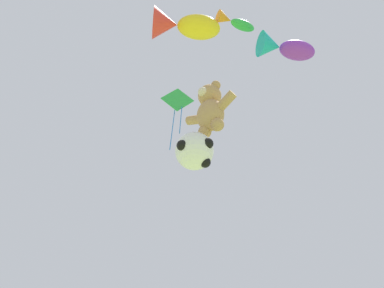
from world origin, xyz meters
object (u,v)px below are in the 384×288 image
object	(u,v)px
teddy_bear_kite	(210,109)
diamond_kite	(177,103)
soccer_ball_kite	(195,151)
fish_kite_emerald	(234,22)
fish_kite_violet	(284,48)
fish_kite_goldfin	(182,25)

from	to	relation	value
teddy_bear_kite	diamond_kite	size ratio (longest dim) A/B	0.58
soccer_ball_kite	fish_kite_emerald	xyz separation A→B (m)	(1.07, 0.92, 5.67)
fish_kite_emerald	diamond_kite	distance (m)	3.85
fish_kite_emerald	fish_kite_violet	bearing A→B (deg)	56.98
diamond_kite	teddy_bear_kite	bearing A→B (deg)	-26.58
soccer_ball_kite	fish_kite_goldfin	xyz separation A→B (m)	(-0.20, -0.41, 5.31)
teddy_bear_kite	fish_kite_emerald	bearing A→B (deg)	43.29
fish_kite_goldfin	diamond_kite	xyz separation A→B (m)	(-2.33, 2.12, -0.76)
soccer_ball_kite	fish_kite_goldfin	distance (m)	5.33
fish_kite_violet	diamond_kite	distance (m)	4.64
fish_kite_violet	fish_kite_goldfin	bearing A→B (deg)	-128.42
soccer_ball_kite	fish_kite_emerald	size ratio (longest dim) A/B	0.76
teddy_bear_kite	fish_kite_emerald	world-z (taller)	fish_kite_emerald
diamond_kite	fish_kite_violet	bearing A→B (deg)	8.93
soccer_ball_kite	fish_kite_emerald	world-z (taller)	fish_kite_emerald
soccer_ball_kite	fish_kite_emerald	bearing A→B (deg)	40.79
teddy_bear_kite	fish_kite_violet	world-z (taller)	fish_kite_violet
fish_kite_goldfin	fish_kite_emerald	xyz separation A→B (m)	(1.27, 1.33, 0.35)
soccer_ball_kite	fish_kite_violet	xyz separation A→B (m)	(2.05, 2.43, 4.76)
fish_kite_goldfin	diamond_kite	world-z (taller)	fish_kite_goldfin
fish_kite_violet	diamond_kite	world-z (taller)	diamond_kite
diamond_kite	soccer_ball_kite	bearing A→B (deg)	-34.10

